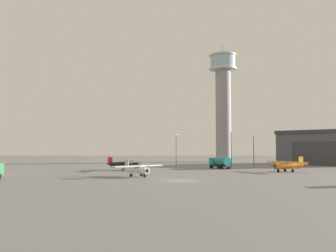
# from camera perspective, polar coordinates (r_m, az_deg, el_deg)

# --- Properties ---
(ground_plane) EXTENTS (400.00, 400.00, 0.00)m
(ground_plane) POSITION_cam_1_polar(r_m,az_deg,el_deg) (56.20, 2.00, -8.41)
(ground_plane) COLOR slate
(control_tower) EXTENTS (9.99, 9.99, 43.61)m
(control_tower) POSITION_cam_1_polar(r_m,az_deg,el_deg) (137.99, 8.51, 4.20)
(control_tower) COLOR gray
(control_tower) RESTS_ON ground_plane
(hangar) EXTENTS (31.79, 31.76, 10.15)m
(hangar) POSITION_cam_1_polar(r_m,az_deg,el_deg) (122.62, 23.04, -3.09)
(hangar) COLOR #4C5159
(hangar) RESTS_ON ground_plane
(airplane_white) EXTENTS (8.39, 7.45, 2.83)m
(airplane_white) POSITION_cam_1_polar(r_m,az_deg,el_deg) (63.88, -4.85, -6.62)
(airplane_white) COLOR white
(airplane_white) RESTS_ON ground_plane
(airplane_orange) EXTENTS (8.13, 10.24, 3.11)m
(airplane_orange) POSITION_cam_1_polar(r_m,az_deg,el_deg) (80.48, 18.04, -5.72)
(airplane_orange) COLOR orange
(airplane_orange) RESTS_ON ground_plane
(airplane_black) EXTENTS (7.80, 9.95, 2.92)m
(airplane_black) POSITION_cam_1_polar(r_m,az_deg,el_deg) (82.51, -6.74, -5.87)
(airplane_black) COLOR black
(airplane_black) RESTS_ON ground_plane
(truck_fuel_tanker_teal) EXTENTS (4.73, 6.26, 2.92)m
(truck_fuel_tanker_teal) POSITION_cam_1_polar(r_m,az_deg,el_deg) (89.32, 8.09, -5.51)
(truck_fuel_tanker_teal) COLOR #38383D
(truck_fuel_tanker_teal) RESTS_ON ground_plane
(light_post_west) EXTENTS (0.44, 0.44, 9.14)m
(light_post_west) POSITION_cam_1_polar(r_m,az_deg,el_deg) (108.77, 1.26, -3.18)
(light_post_west) COLOR #38383D
(light_post_west) RESTS_ON ground_plane
(light_post_east) EXTENTS (0.44, 0.44, 9.31)m
(light_post_east) POSITION_cam_1_polar(r_m,az_deg,el_deg) (98.15, 9.73, -3.05)
(light_post_east) COLOR #38383D
(light_post_east) RESTS_ON ground_plane
(light_post_north) EXTENTS (0.44, 0.44, 8.74)m
(light_post_north) POSITION_cam_1_polar(r_m,az_deg,el_deg) (103.62, 13.07, -3.19)
(light_post_north) COLOR #38383D
(light_post_north) RESTS_ON ground_plane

